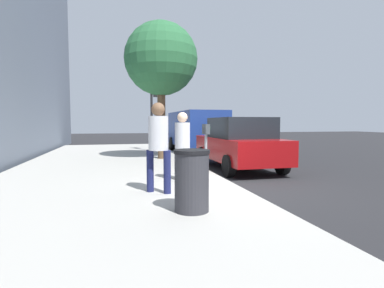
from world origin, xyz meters
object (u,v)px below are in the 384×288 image
pedestrian_at_meter (182,141)px  street_tree (161,60)px  traffic_signal (154,104)px  pedestrian_bystander (158,139)px  parked_van_far (196,129)px  parked_sedan_near (239,143)px  parking_meter (206,139)px  trash_bin (192,180)px

pedestrian_at_meter → street_tree: 5.63m
traffic_signal → pedestrian_bystander: bearing=174.0°
parked_van_far → parked_sedan_near: bearing=180.0°
parking_meter → traffic_signal: (8.07, 0.43, 1.41)m
traffic_signal → pedestrian_at_meter: bearing=178.3°
parking_meter → trash_bin: parking_meter is taller
parking_meter → street_tree: size_ratio=0.26×
parked_sedan_near → traffic_signal: size_ratio=1.22×
parking_meter → pedestrian_at_meter: 0.70m
pedestrian_at_meter → parked_sedan_near: 3.41m
pedestrian_bystander → traffic_signal: 9.57m
parked_sedan_near → trash_bin: (-4.93, 2.87, -0.24)m
street_tree → parked_sedan_near: bearing=-136.6°
street_tree → traffic_signal: bearing=-1.4°
pedestrian_at_meter → parked_van_far: parked_van_far is taller
parking_meter → pedestrian_bystander: 1.96m
trash_bin → traffic_signal: bearing=-3.3°
parking_meter → parked_van_far: bearing=-12.6°
pedestrian_at_meter → trash_bin: bearing=-113.0°
pedestrian_at_meter → parked_sedan_near: size_ratio=0.39×
parking_meter → traffic_signal: bearing=3.0°
parking_meter → pedestrian_at_meter: (-0.21, 0.67, -0.02)m
parked_sedan_near → parked_van_far: 5.93m
pedestrian_bystander → trash_bin: 1.60m
parking_meter → street_tree: street_tree is taller
parked_sedan_near → parked_van_far: size_ratio=0.84×
trash_bin → parked_sedan_near: bearing=-30.2°
parked_sedan_near → traffic_signal: bearing=20.6°
parked_sedan_near → parked_van_far: (5.91, -0.00, 0.36)m
pedestrian_bystander → parked_van_far: 9.93m
parked_van_far → street_tree: street_tree is taller
street_tree → traffic_signal: (3.49, -0.09, -1.52)m
parking_meter → trash_bin: size_ratio=1.40×
pedestrian_bystander → parked_van_far: (9.40, -3.22, -0.01)m
pedestrian_at_meter → traffic_signal: traffic_signal is taller
pedestrian_at_meter → pedestrian_bystander: 1.37m
parked_sedan_near → trash_bin: parked_sedan_near is taller
parking_meter → traffic_signal: 8.20m
pedestrian_at_meter → parked_van_far: (8.25, -2.47, 0.11)m
pedestrian_bystander → street_tree: size_ratio=0.34×
parked_van_far → trash_bin: bearing=165.2°
parked_sedan_near → trash_bin: 5.70m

